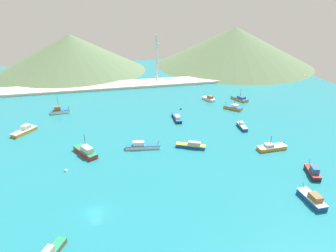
{
  "coord_description": "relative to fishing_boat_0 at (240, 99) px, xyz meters",
  "views": [
    {
      "loc": [
        2.47,
        -60.54,
        46.17
      ],
      "look_at": [
        26.17,
        38.41,
        2.89
      ],
      "focal_mm": 33.77,
      "sensor_mm": 36.0,
      "label": 1
    }
  ],
  "objects": [
    {
      "name": "fishing_boat_3",
      "position": [
        -90.38,
        -16.28,
        0.12
      ],
      "size": [
        8.4,
        9.13,
        2.73
      ],
      "color": "orange",
      "rests_on": "ground"
    },
    {
      "name": "fishing_boat_10",
      "position": [
        -16.98,
        -75.21,
        0.2
      ],
      "size": [
        2.8,
        8.18,
        2.97
      ],
      "color": "#14478C",
      "rests_on": "ground"
    },
    {
      "name": "fishing_boat_2",
      "position": [
        -69.26,
        -38.0,
        0.33
      ],
      "size": [
        7.61,
        10.46,
        7.01
      ],
      "color": "red",
      "rests_on": "ground"
    },
    {
      "name": "fishing_boat_12",
      "position": [
        -79.75,
        1.67,
        0.23
      ],
      "size": [
        7.98,
        3.03,
        7.36
      ],
      "color": "silver",
      "rests_on": "ground"
    },
    {
      "name": "fishing_boat_13",
      "position": [
        -51.77,
        -38.01,
        0.09
      ],
      "size": [
        11.32,
        3.88,
        2.59
      ],
      "color": "silver",
      "rests_on": "ground"
    },
    {
      "name": "fishing_boat_0",
      "position": [
        0.0,
        0.0,
        0.0
      ],
      "size": [
        5.9,
        9.28,
        5.43
      ],
      "color": "orange",
      "rests_on": "ground"
    },
    {
      "name": "fishing_boat_4",
      "position": [
        -8.09,
        -10.74,
        0.03
      ],
      "size": [
        7.45,
        7.75,
        5.41
      ],
      "color": "orange",
      "rests_on": "ground"
    },
    {
      "name": "hill_east",
      "position": [
        29.11,
        72.46,
        11.78
      ],
      "size": [
        104.56,
        104.56,
        25.15
      ],
      "color": "#56704C",
      "rests_on": "ground"
    },
    {
      "name": "fishing_boat_8",
      "position": [
        -36.28,
        -41.17,
        0.03
      ],
      "size": [
        9.41,
        6.13,
        2.19
      ],
      "color": "#14478C",
      "rests_on": "ground"
    },
    {
      "name": "hill_central",
      "position": [
        -77.19,
        78.34,
        10.59
      ],
      "size": [
        91.38,
        91.38,
        22.78
      ],
      "color": "#56704C",
      "rests_on": "ground"
    },
    {
      "name": "fishing_boat_11",
      "position": [
        -11.97,
        -48.22,
        -0.04
      ],
      "size": [
        9.53,
        3.42,
        4.83
      ],
      "color": "orange",
      "rests_on": "ground"
    },
    {
      "name": "fishing_boat_6",
      "position": [
        -9.09,
        -64.7,
        0.28
      ],
      "size": [
        4.5,
        7.78,
        3.0
      ],
      "color": "#232328",
      "rests_on": "ground"
    },
    {
      "name": "buoy_2",
      "position": [
        -29.89,
        -5.56,
        -0.66
      ],
      "size": [
        0.81,
        0.81,
        0.81
      ],
      "color": "#232328",
      "rests_on": "ground"
    },
    {
      "name": "buoy_1",
      "position": [
        -74.77,
        -46.78,
        -0.63
      ],
      "size": [
        0.95,
        0.95,
        0.95
      ],
      "color": "silver",
      "rests_on": "ground"
    },
    {
      "name": "fishing_boat_7",
      "position": [
        -14.07,
        2.99,
        0.08
      ],
      "size": [
        4.8,
        7.34,
        2.44
      ],
      "color": "silver",
      "rests_on": "ground"
    },
    {
      "name": "fishing_boat_1",
      "position": [
        -13.46,
        -30.29,
        -0.01
      ],
      "size": [
        2.51,
        7.31,
        2.19
      ],
      "color": "#14478C",
      "rests_on": "ground"
    },
    {
      "name": "beach_strip",
      "position": [
        -67.2,
        37.11,
        -0.2
      ],
      "size": [
        247.0,
        14.06,
        1.2
      ],
      "primitive_type": "cube",
      "color": "beige",
      "rests_on": "ground"
    },
    {
      "name": "ground",
      "position": [
        -67.2,
        -37.02,
        -1.05
      ],
      "size": [
        260.0,
        280.0,
        0.5
      ],
      "color": "teal"
    },
    {
      "name": "fishing_boat_9",
      "position": [
        -34.53,
        -16.46,
        -0.04
      ],
      "size": [
        2.87,
        9.85,
        2.05
      ],
      "color": "#232328",
      "rests_on": "ground"
    },
    {
      "name": "fishing_boat_5",
      "position": [
        -75.62,
        -78.14,
        0.02
      ],
      "size": [
        5.35,
        7.65,
        2.43
      ],
      "color": "brown",
      "rests_on": "ground"
    },
    {
      "name": "radio_tower",
      "position": [
        -30.94,
        39.8,
        12.28
      ],
      "size": [
        2.57,
        2.05,
        25.66
      ],
      "color": "silver",
      "rests_on": "ground"
    }
  ]
}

